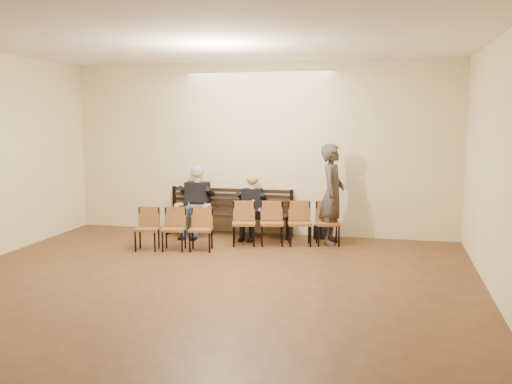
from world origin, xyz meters
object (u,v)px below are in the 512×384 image
chair_row_back (174,229)px  bench (229,224)px  chair_row_front (286,223)px  seated_woman (251,209)px  passerby (332,187)px  water_bottle (253,212)px  seated_man (196,200)px  laptop (195,208)px  bag (322,232)px

chair_row_back → bench: bearing=59.1°
chair_row_front → seated_woman: bearing=133.4°
passerby → chair_row_back: (-2.73, -1.24, -0.71)m
seated_woman → water_bottle: 0.32m
seated_woman → chair_row_front: bearing=-33.3°
water_bottle → passerby: 1.61m
seated_man → chair_row_back: size_ratio=1.03×
laptop → chair_row_back: size_ratio=0.26×
bench → water_bottle: water_bottle is taller
seated_man → passerby: passerby is taller
bench → chair_row_back: chair_row_back is taller
bag → chair_row_front: 1.01m
water_bottle → laptop: bearing=174.2°
chair_row_front → chair_row_back: (-1.90, -0.88, -0.03)m
bench → chair_row_back: 1.65m
bench → bag: 1.91m
laptop → passerby: (2.76, -0.00, 0.52)m
bench → passerby: 2.32m
chair_row_back → seated_man: bearing=83.0°
laptop → bag: (2.54, 0.39, -0.45)m
bench → water_bottle: (0.61, -0.42, 0.34)m
laptop → seated_woman: bearing=0.8°
passerby → bench: bearing=87.7°
laptop → water_bottle: size_ratio=1.52×
bench → bag: (1.91, 0.10, -0.09)m
seated_man → seated_woman: bearing=0.0°
bench → passerby: passerby is taller
seated_man → chair_row_front: size_ratio=0.71×
bench → chair_row_front: 1.47m
chair_row_front → bench: bearing=140.2°
laptop → chair_row_front: 1.97m
seated_man → laptop: size_ratio=3.97×
laptop → water_bottle: 1.25m
chair_row_front → chair_row_back: chair_row_front is taller
seated_woman → water_bottle: size_ratio=4.87×
seated_woman → passerby: size_ratio=0.53×
bench → water_bottle: size_ratio=11.00×
water_bottle → chair_row_back: bearing=-137.4°
laptop → chair_row_back: bearing=-96.4°
bench → chair_row_back: bearing=-111.3°
bag → chair_row_front: (-0.61, -0.75, 0.28)m
water_bottle → bag: bearing=21.9°
bench → chair_row_back: (-0.60, -1.53, 0.16)m
bench → laptop: size_ratio=7.23×
chair_row_back → water_bottle: bearing=33.0°
laptop → bench: bearing=16.9°
seated_man → bag: (2.57, 0.22, -0.58)m
chair_row_back → seated_woman: bearing=42.7°
seated_woman → bench: bearing=166.4°
seated_man → bag: seated_man is taller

